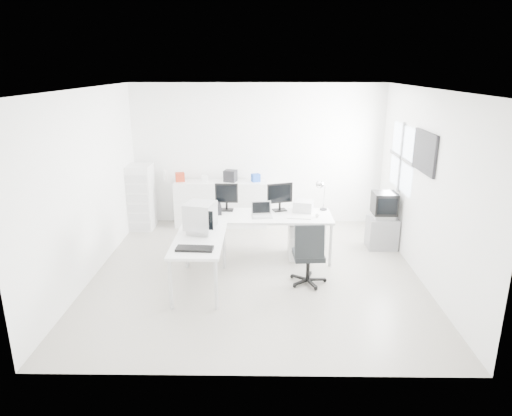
{
  "coord_description": "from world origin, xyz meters",
  "views": [
    {
      "loc": [
        0.09,
        -6.53,
        3.1
      ],
      "look_at": [
        0.0,
        0.2,
        1.0
      ],
      "focal_mm": 32.0,
      "sensor_mm": 36.0,
      "label": 1
    }
  ],
  "objects_px": {
    "drawer_pedestal": "(300,240)",
    "office_chair": "(308,252)",
    "lcd_monitor_small": "(227,197)",
    "crt_tv": "(384,206)",
    "tv_cabinet": "(382,233)",
    "filing_cabinet": "(141,197)",
    "lcd_monitor_large": "(280,198)",
    "sideboard": "(221,203)",
    "laser_printer": "(303,206)",
    "main_desk": "(259,236)",
    "laptop": "(262,210)",
    "inkjet_printer": "(208,209)",
    "crt_monitor": "(200,219)",
    "side_desk": "(200,263)"
  },
  "relations": [
    {
      "from": "inkjet_printer",
      "to": "laser_printer",
      "type": "bearing_deg",
      "value": -5.57
    },
    {
      "from": "drawer_pedestal",
      "to": "lcd_monitor_large",
      "type": "xyz_separation_m",
      "value": [
        -0.35,
        0.2,
        0.68
      ]
    },
    {
      "from": "lcd_monitor_large",
      "to": "laser_printer",
      "type": "height_order",
      "value": "lcd_monitor_large"
    },
    {
      "from": "lcd_monitor_large",
      "to": "office_chair",
      "type": "height_order",
      "value": "lcd_monitor_large"
    },
    {
      "from": "tv_cabinet",
      "to": "sideboard",
      "type": "relative_size",
      "value": 0.3
    },
    {
      "from": "office_chair",
      "to": "filing_cabinet",
      "type": "height_order",
      "value": "filing_cabinet"
    },
    {
      "from": "inkjet_printer",
      "to": "lcd_monitor_small",
      "type": "distance_m",
      "value": 0.37
    },
    {
      "from": "lcd_monitor_large",
      "to": "sideboard",
      "type": "relative_size",
      "value": 0.25
    },
    {
      "from": "lcd_monitor_small",
      "to": "laser_printer",
      "type": "bearing_deg",
      "value": 1.19
    },
    {
      "from": "main_desk",
      "to": "tv_cabinet",
      "type": "xyz_separation_m",
      "value": [
        2.18,
        0.46,
        -0.1
      ]
    },
    {
      "from": "lcd_monitor_small",
      "to": "tv_cabinet",
      "type": "distance_m",
      "value": 2.83
    },
    {
      "from": "drawer_pedestal",
      "to": "sideboard",
      "type": "relative_size",
      "value": 0.33
    },
    {
      "from": "laptop",
      "to": "crt_monitor",
      "type": "height_order",
      "value": "crt_monitor"
    },
    {
      "from": "side_desk",
      "to": "crt_monitor",
      "type": "bearing_deg",
      "value": 90.0
    },
    {
      "from": "drawer_pedestal",
      "to": "tv_cabinet",
      "type": "xyz_separation_m",
      "value": [
        1.48,
        0.41,
        -0.02
      ]
    },
    {
      "from": "side_desk",
      "to": "laser_printer",
      "type": "relative_size",
      "value": 4.45
    },
    {
      "from": "inkjet_printer",
      "to": "crt_tv",
      "type": "relative_size",
      "value": 0.85
    },
    {
      "from": "crt_monitor",
      "to": "crt_tv",
      "type": "bearing_deg",
      "value": 37.58
    },
    {
      "from": "laptop",
      "to": "filing_cabinet",
      "type": "height_order",
      "value": "filing_cabinet"
    },
    {
      "from": "main_desk",
      "to": "laptop",
      "type": "xyz_separation_m",
      "value": [
        0.05,
        -0.1,
        0.49
      ]
    },
    {
      "from": "lcd_monitor_small",
      "to": "crt_monitor",
      "type": "bearing_deg",
      "value": -102.74
    },
    {
      "from": "main_desk",
      "to": "laptop",
      "type": "bearing_deg",
      "value": -63.43
    },
    {
      "from": "main_desk",
      "to": "tv_cabinet",
      "type": "height_order",
      "value": "main_desk"
    },
    {
      "from": "drawer_pedestal",
      "to": "laser_printer",
      "type": "bearing_deg",
      "value": 73.61
    },
    {
      "from": "lcd_monitor_small",
      "to": "crt_tv",
      "type": "relative_size",
      "value": 0.97
    },
    {
      "from": "tv_cabinet",
      "to": "crt_tv",
      "type": "height_order",
      "value": "crt_tv"
    },
    {
      "from": "laptop",
      "to": "office_chair",
      "type": "bearing_deg",
      "value": -57.94
    },
    {
      "from": "drawer_pedestal",
      "to": "office_chair",
      "type": "height_order",
      "value": "office_chair"
    },
    {
      "from": "main_desk",
      "to": "inkjet_printer",
      "type": "xyz_separation_m",
      "value": [
        -0.85,
        0.1,
        0.45
      ]
    },
    {
      "from": "tv_cabinet",
      "to": "filing_cabinet",
      "type": "height_order",
      "value": "filing_cabinet"
    },
    {
      "from": "drawer_pedestal",
      "to": "lcd_monitor_large",
      "type": "relative_size",
      "value": 1.3
    },
    {
      "from": "laser_printer",
      "to": "crt_monitor",
      "type": "relative_size",
      "value": 0.71
    },
    {
      "from": "lcd_monitor_small",
      "to": "side_desk",
      "type": "bearing_deg",
      "value": -100.01
    },
    {
      "from": "main_desk",
      "to": "office_chair",
      "type": "bearing_deg",
      "value": -52.19
    },
    {
      "from": "lcd_monitor_large",
      "to": "tv_cabinet",
      "type": "relative_size",
      "value": 0.83
    },
    {
      "from": "main_desk",
      "to": "sideboard",
      "type": "xyz_separation_m",
      "value": [
        -0.78,
        1.63,
        0.08
      ]
    },
    {
      "from": "main_desk",
      "to": "drawer_pedestal",
      "type": "height_order",
      "value": "main_desk"
    },
    {
      "from": "side_desk",
      "to": "lcd_monitor_small",
      "type": "bearing_deg",
      "value": 77.47
    },
    {
      "from": "lcd_monitor_small",
      "to": "laser_printer",
      "type": "relative_size",
      "value": 1.54
    },
    {
      "from": "main_desk",
      "to": "lcd_monitor_small",
      "type": "relative_size",
      "value": 4.96
    },
    {
      "from": "main_desk",
      "to": "crt_monitor",
      "type": "distance_m",
      "value": 1.34
    },
    {
      "from": "main_desk",
      "to": "drawer_pedestal",
      "type": "bearing_deg",
      "value": 4.09
    },
    {
      "from": "crt_monitor",
      "to": "tv_cabinet",
      "type": "relative_size",
      "value": 0.8
    },
    {
      "from": "inkjet_printer",
      "to": "sideboard",
      "type": "bearing_deg",
      "value": 77.44
    },
    {
      "from": "lcd_monitor_large",
      "to": "crt_tv",
      "type": "xyz_separation_m",
      "value": [
        1.83,
        0.21,
        -0.2
      ]
    },
    {
      "from": "lcd_monitor_small",
      "to": "filing_cabinet",
      "type": "height_order",
      "value": "filing_cabinet"
    },
    {
      "from": "laptop",
      "to": "side_desk",
      "type": "bearing_deg",
      "value": -138.88
    },
    {
      "from": "tv_cabinet",
      "to": "crt_tv",
      "type": "bearing_deg",
      "value": 0.0
    },
    {
      "from": "office_chair",
      "to": "inkjet_printer",
      "type": "bearing_deg",
      "value": 142.7
    },
    {
      "from": "lcd_monitor_small",
      "to": "sideboard",
      "type": "distance_m",
      "value": 1.5
    }
  ]
}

